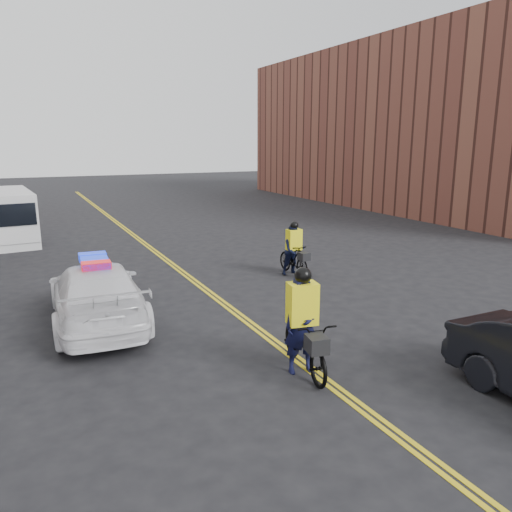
{
  "coord_description": "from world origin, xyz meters",
  "views": [
    {
      "loc": [
        -5.08,
        -10.35,
        4.55
      ],
      "look_at": [
        1.03,
        2.29,
        1.3
      ],
      "focal_mm": 35.0,
      "sensor_mm": 36.0,
      "label": 1
    }
  ],
  "objects": [
    {
      "name": "center_line_right",
      "position": [
        0.08,
        8.0,
        0.01
      ],
      "size": [
        0.1,
        60.0,
        0.01
      ],
      "primitive_type": "cube",
      "color": "gold",
      "rests_on": "ground"
    },
    {
      "name": "center_line_left",
      "position": [
        -0.08,
        8.0,
        0.01
      ],
      "size": [
        0.1,
        60.0,
        0.01
      ],
      "primitive_type": "cube",
      "color": "gold",
      "rests_on": "ground"
    },
    {
      "name": "ground",
      "position": [
        0.0,
        0.0,
        0.0
      ],
      "size": [
        120.0,
        120.0,
        0.0
      ],
      "primitive_type": "plane",
      "color": "black",
      "rests_on": "ground"
    },
    {
      "name": "cargo_van",
      "position": [
        -5.49,
        14.9,
        1.15
      ],
      "size": [
        2.5,
        5.75,
        2.35
      ],
      "rotation": [
        0.0,
        0.0,
        0.08
      ],
      "color": "silver",
      "rests_on": "ground"
    },
    {
      "name": "building_across",
      "position": [
        22.0,
        18.0,
        5.5
      ],
      "size": [
        12.0,
        30.0,
        11.0
      ],
      "primitive_type": "cube",
      "color": "brown",
      "rests_on": "ground"
    },
    {
      "name": "police_cruiser",
      "position": [
        -3.46,
        2.26,
        0.79
      ],
      "size": [
        2.5,
        5.49,
        1.72
      ],
      "rotation": [
        0.0,
        0.0,
        3.08
      ],
      "color": "white",
      "rests_on": "ground"
    },
    {
      "name": "cyclist_near",
      "position": [
        -0.22,
        -2.38,
        0.76
      ],
      "size": [
        1.15,
        2.32,
        2.17
      ],
      "rotation": [
        0.0,
        0.0,
        -0.18
      ],
      "color": "black",
      "rests_on": "ground"
    },
    {
      "name": "cyclist_far",
      "position": [
        3.42,
        4.22,
        0.74
      ],
      "size": [
        0.85,
        1.86,
        1.87
      ],
      "rotation": [
        0.0,
        0.0,
        0.02
      ],
      "color": "black",
      "rests_on": "ground"
    }
  ]
}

